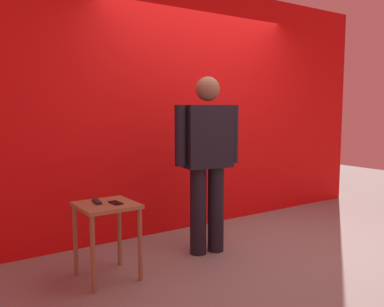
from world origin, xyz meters
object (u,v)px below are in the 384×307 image
Objects in this scene: side_table at (107,218)px; standing_person at (207,156)px; cell_phone at (116,203)px; tv_remote at (97,202)px.

standing_person is at bearing 1.56° from side_table.
cell_phone is at bearing -31.55° from side_table.
standing_person is at bearing 2.92° from cell_phone.
side_table is (-1.04, -0.03, -0.44)m from standing_person.
standing_person is 9.96× the size of tv_remote.
side_table is at bearing 147.40° from cell_phone.
standing_person reaches higher than cell_phone.
tv_remote is (-0.05, 0.07, 0.13)m from side_table.
side_table is 4.36× the size of cell_phone.
side_table is 0.15m from tv_remote.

